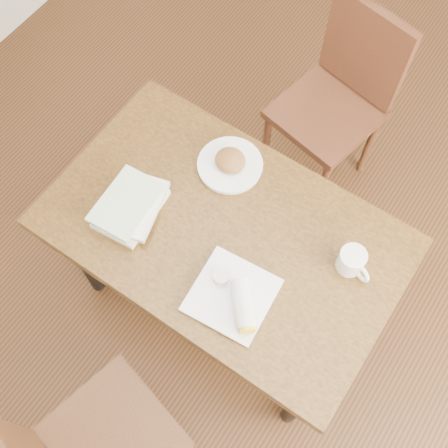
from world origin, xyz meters
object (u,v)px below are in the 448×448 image
Objects in this scene: chair_far at (341,93)px; plate_burrito at (235,298)px; book_stack at (131,206)px; plate_scone at (230,163)px; coffee_mug at (352,261)px; table at (224,240)px.

chair_far is 3.38× the size of plate_burrito.
plate_scone is at bearing 61.84° from book_stack.
plate_scone is 0.57m from coffee_mug.
book_stack is at bearing 171.66° from plate_burrito.
plate_burrito is (0.18, -1.12, 0.23)m from chair_far.
book_stack reaches higher than table.
plate_scone is 0.87× the size of plate_burrito.
chair_far reaches higher than table.
chair_far is 3.28× the size of book_stack.
table is 1.32× the size of chair_far.
book_stack is (-0.75, -0.25, -0.01)m from coffee_mug.
chair_far is at bearing 90.32° from table.
table is 0.28m from plate_scone.
table is 0.94m from chair_far.
table is at bearing -89.68° from chair_far.
table is 0.47m from coffee_mug.
plate_scone reaches higher than table.
plate_scone is at bearing 169.94° from coffee_mug.
coffee_mug is at bearing 51.69° from plate_burrito.
chair_far reaches higher than plate_scone.
table is 4.46× the size of plate_burrito.
plate_burrito is at bearing -47.48° from table.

